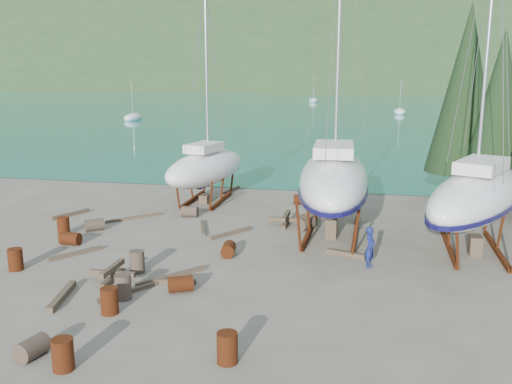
% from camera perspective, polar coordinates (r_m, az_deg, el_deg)
% --- Properties ---
extents(ground, '(600.00, 600.00, 0.00)m').
position_cam_1_polar(ground, '(23.26, -3.79, -7.49)').
color(ground, '#5F594B').
rests_on(ground, ground).
extents(bay_water, '(700.00, 700.00, 0.00)m').
position_cam_1_polar(bay_water, '(336.20, 10.96, 10.83)').
color(bay_water, '#18747B').
rests_on(bay_water, ground).
extents(far_hill, '(800.00, 360.00, 110.00)m').
position_cam_1_polar(far_hill, '(341.20, 10.97, 10.85)').
color(far_hill, '#23361B').
rests_on(far_hill, ground).
extents(far_house_left, '(6.60, 5.60, 5.60)m').
position_cam_1_polar(far_house_left, '(221.18, -5.68, 11.05)').
color(far_house_left, beige).
rests_on(far_house_left, ground).
extents(far_house_center, '(6.60, 5.60, 5.60)m').
position_cam_1_polar(far_house_center, '(212.70, 4.86, 11.02)').
color(far_house_center, beige).
rests_on(far_house_center, ground).
extents(far_house_right, '(6.60, 5.60, 5.60)m').
position_cam_1_polar(far_house_right, '(212.48, 18.59, 10.43)').
color(far_house_right, beige).
rests_on(far_house_right, ground).
extents(cypress_near_right, '(3.60, 3.60, 10.00)m').
position_cam_1_polar(cypress_near_right, '(33.77, 23.17, 7.83)').
color(cypress_near_right, black).
rests_on(cypress_near_right, ground).
extents(cypress_back_left, '(4.14, 4.14, 11.50)m').
position_cam_1_polar(cypress_back_left, '(35.44, 20.26, 9.64)').
color(cypress_back_left, black).
rests_on(cypress_back_left, ground).
extents(moored_boat_left, '(2.00, 5.00, 6.05)m').
position_cam_1_polar(moored_boat_left, '(88.99, -12.20, 7.28)').
color(moored_boat_left, white).
rests_on(moored_boat_left, ground).
extents(moored_boat_mid, '(2.00, 5.00, 6.05)m').
position_cam_1_polar(moored_boat_mid, '(101.42, 14.17, 7.78)').
color(moored_boat_mid, white).
rests_on(moored_boat_mid, ground).
extents(moored_boat_far, '(2.00, 5.00, 6.05)m').
position_cam_1_polar(moored_boat_far, '(132.01, 5.76, 9.07)').
color(moored_boat_far, white).
rests_on(moored_boat_far, ground).
extents(large_sailboat_near, '(3.71, 10.98, 17.07)m').
position_cam_1_polar(large_sailboat_near, '(27.11, 7.78, 1.33)').
color(large_sailboat_near, white).
rests_on(large_sailboat_near, ground).
extents(large_sailboat_far, '(6.66, 10.07, 15.47)m').
position_cam_1_polar(large_sailboat_far, '(26.24, 21.26, -0.27)').
color(large_sailboat_far, white).
rests_on(large_sailboat_far, ground).
extents(small_sailboat_shore, '(4.26, 8.36, 12.78)m').
position_cam_1_polar(small_sailboat_shore, '(33.83, -5.01, 2.48)').
color(small_sailboat_shore, white).
rests_on(small_sailboat_shore, ground).
extents(worker, '(0.56, 0.70, 1.69)m').
position_cam_1_polar(worker, '(23.36, 11.35, -5.44)').
color(worker, navy).
rests_on(worker, ground).
extents(drum_0, '(0.58, 0.58, 0.88)m').
position_cam_1_polar(drum_0, '(24.66, -22.92, -6.23)').
color(drum_0, '#5A1F0F').
rests_on(drum_0, ground).
extents(drum_1, '(0.76, 0.98, 0.58)m').
position_cam_1_polar(drum_1, '(17.50, -21.46, -14.31)').
color(drum_1, '#2D2823').
rests_on(drum_1, ground).
extents(drum_2, '(0.89, 0.59, 0.58)m').
position_cam_1_polar(drum_2, '(27.23, -18.07, -4.46)').
color(drum_2, '#5A1F0F').
rests_on(drum_2, ground).
extents(drum_3, '(0.58, 0.58, 0.88)m').
position_cam_1_polar(drum_3, '(16.54, -18.75, -15.13)').
color(drum_3, '#5A1F0F').
rests_on(drum_3, ground).
extents(drum_4, '(0.93, 0.66, 0.58)m').
position_cam_1_polar(drum_4, '(33.58, 4.55, -0.74)').
color(drum_4, '#5A1F0F').
rests_on(drum_4, ground).
extents(drum_5, '(0.58, 0.58, 0.88)m').
position_cam_1_polar(drum_5, '(22.95, -11.79, -6.85)').
color(drum_5, '#2D2823').
rests_on(drum_5, ground).
extents(drum_6, '(0.70, 0.95, 0.58)m').
position_cam_1_polar(drum_6, '(24.46, -2.77, -5.74)').
color(drum_6, '#5A1F0F').
rests_on(drum_6, ground).
extents(drum_7, '(0.58, 0.58, 0.88)m').
position_cam_1_polar(drum_7, '(16.06, -2.89, -15.30)').
color(drum_7, '#5A1F0F').
rests_on(drum_7, ground).
extents(drum_8, '(0.58, 0.58, 0.88)m').
position_cam_1_polar(drum_8, '(28.87, -18.70, -3.25)').
color(drum_8, '#5A1F0F').
rests_on(drum_8, ground).
extents(drum_9, '(0.90, 0.62, 0.58)m').
position_cam_1_polar(drum_9, '(30.88, -6.65, -1.96)').
color(drum_9, '#2D2823').
rests_on(drum_9, ground).
extents(drum_10, '(0.58, 0.58, 0.88)m').
position_cam_1_polar(drum_10, '(19.52, -14.44, -10.49)').
color(drum_10, '#5A1F0F').
rests_on(drum_10, ground).
extents(drum_11, '(0.98, 1.05, 0.58)m').
position_cam_1_polar(drum_11, '(28.41, 5.12, -3.19)').
color(drum_11, '#2D2823').
rests_on(drum_11, ground).
extents(drum_12, '(1.04, 0.89, 0.58)m').
position_cam_1_polar(drum_12, '(20.87, -7.55, -9.11)').
color(drum_12, '#5A1F0F').
rests_on(drum_12, ground).
extents(drum_15, '(1.05, 1.01, 0.58)m').
position_cam_1_polar(drum_15, '(29.23, -15.86, -3.18)').
color(drum_15, '#2D2823').
rests_on(drum_15, ground).
extents(drum_17, '(0.58, 0.58, 0.88)m').
position_cam_1_polar(drum_17, '(20.55, -13.16, -9.23)').
color(drum_17, '#2D2823').
rests_on(drum_17, ground).
extents(timber_1, '(1.70, 0.72, 0.19)m').
position_cam_1_polar(timber_1, '(24.78, 8.97, -6.12)').
color(timber_1, brown).
rests_on(timber_1, ground).
extents(timber_2, '(1.15, 2.22, 0.19)m').
position_cam_1_polar(timber_2, '(32.51, -18.04, -2.12)').
color(timber_2, brown).
rests_on(timber_2, ground).
extents(timber_3, '(1.72, 2.52, 0.15)m').
position_cam_1_polar(timber_3, '(21.17, -12.22, -9.59)').
color(timber_3, brown).
rests_on(timber_3, ground).
extents(timber_5, '(2.01, 2.46, 0.16)m').
position_cam_1_polar(timber_5, '(22.24, -8.44, -8.32)').
color(timber_5, brown).
rests_on(timber_5, ground).
extents(timber_6, '(1.34, 1.58, 0.19)m').
position_cam_1_polar(timber_6, '(30.79, 5.19, -2.34)').
color(timber_6, brown).
rests_on(timber_6, ground).
extents(timber_7, '(1.55, 0.47, 0.17)m').
position_cam_1_polar(timber_7, '(21.66, -8.06, -8.88)').
color(timber_7, brown).
rests_on(timber_7, ground).
extents(timber_9, '(0.65, 2.30, 0.15)m').
position_cam_1_polar(timber_9, '(37.00, -2.52, 0.17)').
color(timber_9, brown).
rests_on(timber_9, ground).
extents(timber_10, '(1.59, 2.25, 0.16)m').
position_cam_1_polar(timber_10, '(27.50, -2.55, -4.14)').
color(timber_10, brown).
rests_on(timber_10, ground).
extents(timber_11, '(0.97, 2.45, 0.15)m').
position_cam_1_polar(timber_11, '(28.52, -5.33, -3.58)').
color(timber_11, brown).
rests_on(timber_11, ground).
extents(timber_12, '(1.52, 2.11, 0.17)m').
position_cam_1_polar(timber_12, '(25.77, -17.62, -5.86)').
color(timber_12, brown).
rests_on(timber_12, ground).
extents(timber_15, '(2.28, 2.29, 0.15)m').
position_cam_1_polar(timber_15, '(30.97, -12.12, -2.53)').
color(timber_15, brown).
rests_on(timber_15, ground).
extents(timber_16, '(0.71, 2.46, 0.23)m').
position_cam_1_polar(timber_16, '(21.22, -18.83, -9.84)').
color(timber_16, brown).
rests_on(timber_16, ground).
extents(timber_pile_fore, '(1.80, 1.80, 0.60)m').
position_cam_1_polar(timber_pile_fore, '(22.32, -14.17, -7.91)').
color(timber_pile_fore, brown).
rests_on(timber_pile_fore, ground).
extents(timber_pile_aft, '(1.80, 1.80, 0.60)m').
position_cam_1_polar(timber_pile_aft, '(29.08, 3.03, -2.77)').
color(timber_pile_aft, brown).
rests_on(timber_pile_aft, ground).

